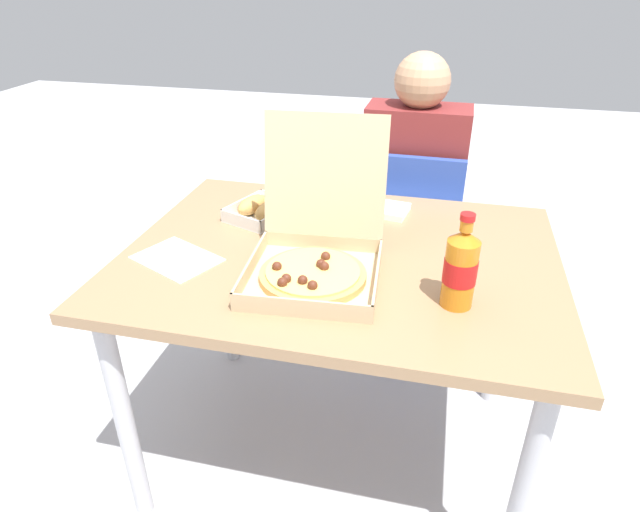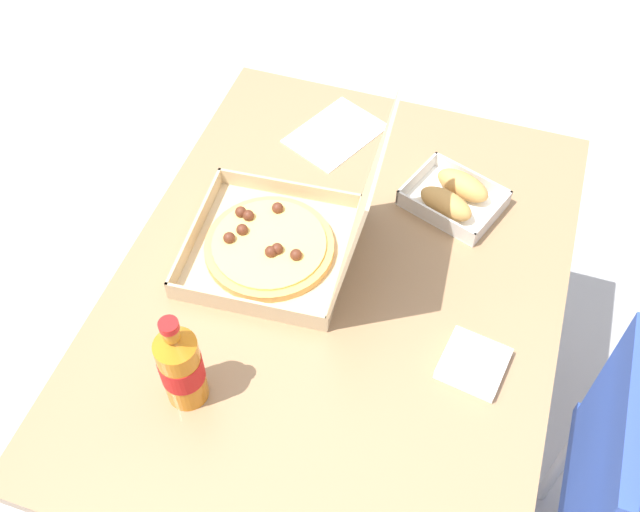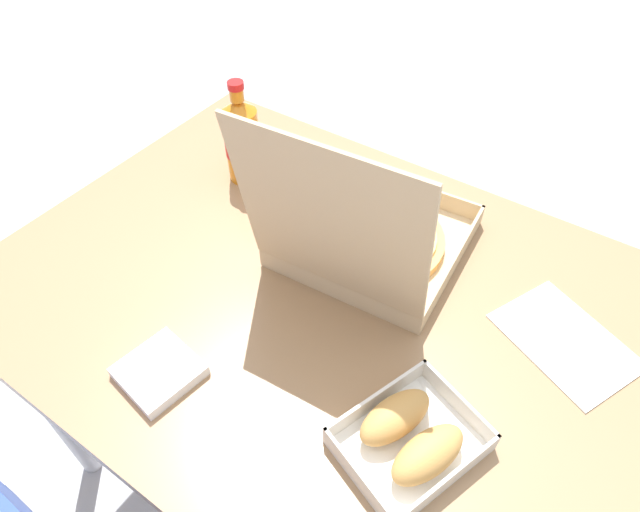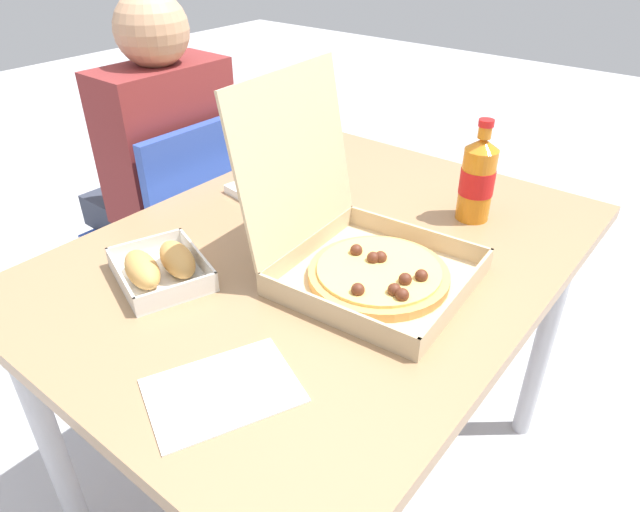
% 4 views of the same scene
% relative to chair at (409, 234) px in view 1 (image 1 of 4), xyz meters
% --- Properties ---
extents(ground_plane, '(10.00, 10.00, 0.00)m').
position_rel_chair_xyz_m(ground_plane, '(-0.14, -0.66, -0.48)').
color(ground_plane, '#B2B2B7').
extents(dining_table, '(1.14, 0.85, 0.73)m').
position_rel_chair_xyz_m(dining_table, '(-0.14, -0.66, 0.17)').
color(dining_table, '#997551').
rests_on(dining_table, ground_plane).
extents(chair, '(0.41, 0.41, 0.83)m').
position_rel_chair_xyz_m(chair, '(0.00, 0.00, 0.00)').
color(chair, '#2D4CAD').
rests_on(chair, ground_plane).
extents(diner_person, '(0.36, 0.41, 1.15)m').
position_rel_chair_xyz_m(diner_person, '(0.00, 0.06, 0.21)').
color(diner_person, '#333847').
rests_on(diner_person, ground_plane).
extents(pizza_box_open, '(0.34, 0.40, 0.36)m').
position_rel_chair_xyz_m(pizza_box_open, '(-0.18, -0.78, 0.31)').
color(pizza_box_open, tan).
rests_on(pizza_box_open, dining_table).
extents(bread_side_box, '(0.21, 0.23, 0.06)m').
position_rel_chair_xyz_m(bread_side_box, '(-0.42, -0.49, 0.28)').
color(bread_side_box, white).
rests_on(bread_side_box, dining_table).
extents(cola_bottle, '(0.07, 0.07, 0.22)m').
position_rel_chair_xyz_m(cola_bottle, '(0.16, -0.84, 0.35)').
color(cola_bottle, orange).
rests_on(cola_bottle, dining_table).
extents(paper_menu, '(0.25, 0.22, 0.00)m').
position_rel_chair_xyz_m(paper_menu, '(-0.55, -0.79, 0.26)').
color(paper_menu, white).
rests_on(paper_menu, dining_table).
extents(napkin_pile, '(0.13, 0.13, 0.02)m').
position_rel_chair_xyz_m(napkin_pile, '(-0.05, -0.38, 0.26)').
color(napkin_pile, white).
rests_on(napkin_pile, dining_table).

